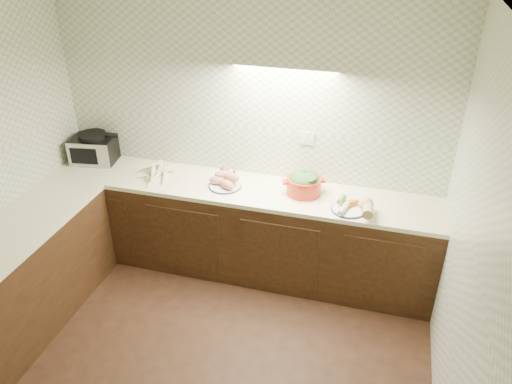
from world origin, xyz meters
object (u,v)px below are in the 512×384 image
(sweet_potato_plate, at_px, (226,181))
(dutch_oven, at_px, (304,183))
(parsnip_pile, at_px, (160,175))
(toaster_oven, at_px, (94,148))
(onion_bowl, at_px, (226,174))
(veg_plate, at_px, (357,206))

(sweet_potato_plate, height_order, dutch_oven, dutch_oven)
(parsnip_pile, distance_m, sweet_potato_plate, 0.64)
(dutch_oven, bearing_deg, parsnip_pile, 162.02)
(parsnip_pile, distance_m, dutch_oven, 1.35)
(parsnip_pile, height_order, dutch_oven, dutch_oven)
(toaster_oven, distance_m, parsnip_pile, 0.80)
(toaster_oven, height_order, onion_bowl, toaster_oven)
(sweet_potato_plate, bearing_deg, onion_bowl, 105.51)
(onion_bowl, relative_size, veg_plate, 0.47)
(parsnip_pile, xyz_separation_m, veg_plate, (1.83, -0.09, 0.01))
(toaster_oven, relative_size, dutch_oven, 1.15)
(parsnip_pile, bearing_deg, sweet_potato_plate, 1.17)
(toaster_oven, distance_m, onion_bowl, 1.38)
(parsnip_pile, bearing_deg, toaster_oven, 168.16)
(onion_bowl, bearing_deg, veg_plate, -11.37)
(dutch_oven, bearing_deg, onion_bowl, 152.99)
(toaster_oven, xyz_separation_m, sweet_potato_plate, (1.41, -0.15, -0.09))
(onion_bowl, bearing_deg, toaster_oven, 179.62)
(toaster_oven, distance_m, dutch_oven, 2.12)
(parsnip_pile, relative_size, veg_plate, 1.12)
(veg_plate, bearing_deg, parsnip_pile, 177.08)
(parsnip_pile, distance_m, veg_plate, 1.83)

